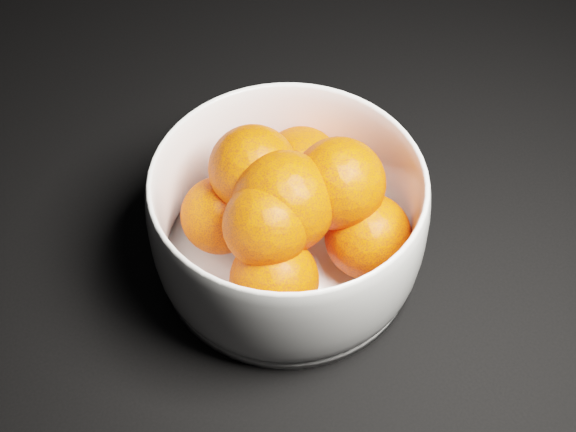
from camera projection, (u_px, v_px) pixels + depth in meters
name	position (u px, v px, depth m)	size (l,w,h in m)	color
bowl	(288.00, 220.00, 0.59)	(0.20, 0.20, 0.10)	white
orange_pile	(291.00, 207.00, 0.58)	(0.15, 0.15, 0.11)	#F94104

